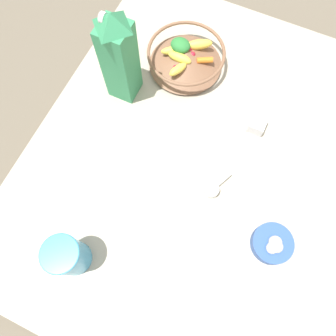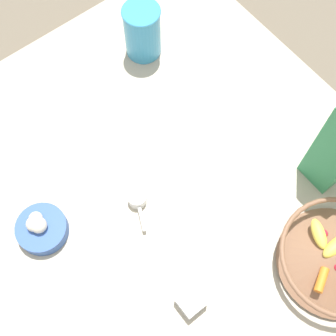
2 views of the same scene
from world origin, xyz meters
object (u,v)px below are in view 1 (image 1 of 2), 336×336
Objects in this scene: drinking_cup at (68,256)px; milk_carton at (119,57)px; garlic_bowl at (273,244)px; spice_jar at (257,125)px; fruit_bowl at (186,57)px.

milk_carton is at bearing -167.41° from drinking_cup.
drinking_cup is 1.32× the size of garlic_bowl.
spice_jar is 0.34m from garlic_bowl.
fruit_bowl is at bearing -112.43° from spice_jar.
milk_carton is 2.17× the size of drinking_cup.
spice_jar is 0.43× the size of garlic_bowl.
drinking_cup is (0.50, 0.11, -0.08)m from milk_carton.
fruit_bowl reaches higher than garlic_bowl.
drinking_cup is 3.06× the size of spice_jar.
drinking_cup is at bearing -28.51° from spice_jar.
fruit_bowl is 2.25× the size of garlic_bowl.
milk_carton reaches higher than drinking_cup.
spice_jar is (-0.04, 0.41, -0.13)m from milk_carton.
spice_jar is at bearing -154.13° from garlic_bowl.
spice_jar is at bearing 151.49° from drinking_cup.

